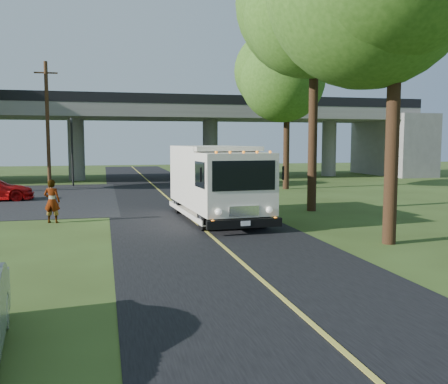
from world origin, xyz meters
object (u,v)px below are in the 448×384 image
object	(u,v)px
tree_right_mid	(320,9)
traffic_signal	(72,144)
utility_pole	(48,124)
pedestrian	(52,201)
tree_right_far	(291,71)
step_van	(217,180)

from	to	relation	value
tree_right_mid	traffic_signal	bearing A→B (deg)	125.86
traffic_signal	tree_right_mid	size ratio (longest dim) A/B	0.41
utility_pole	pedestrian	size ratio (longest dim) A/B	4.93
utility_pole	pedestrian	distance (m)	16.38
traffic_signal	pedestrian	distance (m)	18.02
tree_right_far	step_van	xyz separation A→B (m)	(-8.18, -12.60, -6.57)
tree_right_mid	pedestrian	size ratio (longest dim) A/B	6.98
tree_right_mid	pedestrian	xyz separation A→B (m)	(-12.23, -0.70, -8.69)
tree_right_mid	tree_right_far	size ratio (longest dim) A/B	1.16
utility_pole	traffic_signal	bearing A→B (deg)	53.13
traffic_signal	pedestrian	xyz separation A→B (m)	(0.18, -17.87, -2.29)
tree_right_mid	utility_pole	bearing A→B (deg)	132.52
traffic_signal	step_van	bearing A→B (deg)	-69.48
traffic_signal	tree_right_far	world-z (taller)	tree_right_far
traffic_signal	utility_pole	bearing A→B (deg)	-126.87
pedestrian	tree_right_far	bearing A→B (deg)	-127.19
traffic_signal	tree_right_far	size ratio (longest dim) A/B	0.47
step_van	pedestrian	distance (m)	6.96
tree_right_mid	pedestrian	world-z (taller)	tree_right_mid
traffic_signal	step_van	xyz separation A→B (m)	(7.02, -18.76, -1.46)
tree_right_mid	step_van	world-z (taller)	tree_right_mid
tree_right_far	step_van	size ratio (longest dim) A/B	1.42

